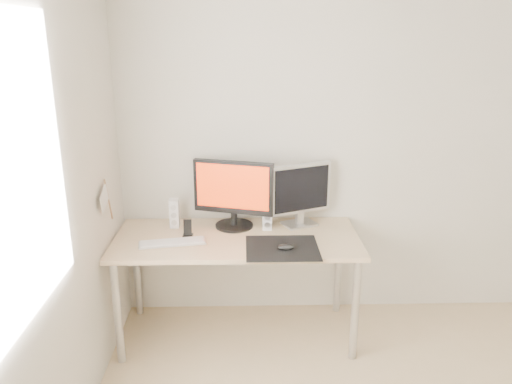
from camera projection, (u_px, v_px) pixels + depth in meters
name	position (u px, v px, depth m)	size (l,w,h in m)	color
wall_back	(370.00, 146.00, 3.48)	(3.50, 3.50, 0.00)	white
wall_left	(0.00, 254.00, 1.77)	(3.50, 3.50, 0.00)	white
mousepad	(282.00, 248.00, 3.09)	(0.45, 0.40, 0.00)	black
mouse	(286.00, 247.00, 3.06)	(0.10, 0.06, 0.04)	black
desk	(237.00, 248.00, 3.29)	(1.60, 0.70, 0.73)	#D1B587
main_monitor	(233.00, 192.00, 3.35)	(0.54, 0.32, 0.47)	black
second_monitor	(300.00, 192.00, 3.40)	(0.43, 0.23, 0.43)	silver
speaker_left	(174.00, 213.00, 3.41)	(0.06, 0.08, 0.20)	white
speaker_right	(267.00, 215.00, 3.37)	(0.06, 0.08, 0.20)	white
keyboard	(172.00, 242.00, 3.16)	(0.43, 0.19, 0.02)	silver
phone_dock	(188.00, 232.00, 3.25)	(0.07, 0.06, 0.12)	black
pennant	(106.00, 199.00, 3.01)	(0.01, 0.23, 0.29)	#A57F54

